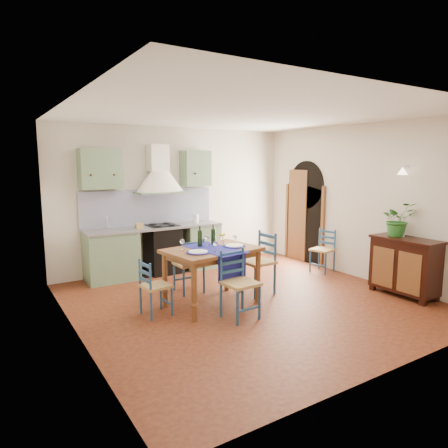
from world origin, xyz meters
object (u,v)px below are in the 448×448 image
(dining_table, at_px, (213,255))
(sideboard, at_px, (405,264))
(potted_plant, at_px, (398,219))
(chair_near, at_px, (239,283))

(dining_table, height_order, sideboard, dining_table)
(sideboard, bearing_deg, potted_plant, 85.64)
(chair_near, bearing_deg, dining_table, 93.38)
(dining_table, bearing_deg, chair_near, -86.62)
(dining_table, bearing_deg, potted_plant, -21.09)
(sideboard, distance_m, potted_plant, 0.73)
(dining_table, bearing_deg, sideboard, -24.45)
(sideboard, xyz_separation_m, potted_plant, (0.01, 0.19, 0.70))
(chair_near, height_order, sideboard, sideboard)
(chair_near, relative_size, potted_plant, 1.69)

